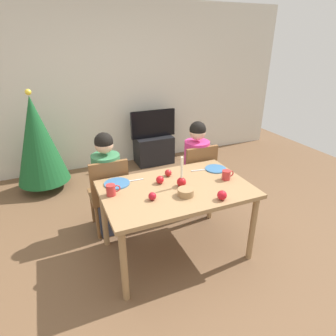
{
  "coord_description": "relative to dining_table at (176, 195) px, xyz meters",
  "views": [
    {
      "loc": [
        -1.01,
        -2.16,
        2.04
      ],
      "look_at": [
        0.0,
        0.2,
        0.87
      ],
      "focal_mm": 30.6,
      "sensor_mm": 36.0,
      "label": 1
    }
  ],
  "objects": [
    {
      "name": "apple_far_edge",
      "position": [
        0.27,
        -0.36,
        0.13
      ],
      "size": [
        0.09,
        0.09,
        0.09
      ],
      "primitive_type": "sphere",
      "color": "red",
      "rests_on": "dining_table"
    },
    {
      "name": "person_left_child",
      "position": [
        -0.53,
        0.64,
        -0.1
      ],
      "size": [
        0.3,
        0.3,
        1.17
      ],
      "color": "#33384C",
      "rests_on": "ground"
    },
    {
      "name": "chair_right",
      "position": [
        0.56,
        0.61,
        -0.15
      ],
      "size": [
        0.4,
        0.4,
        0.9
      ],
      "color": "brown",
      "rests_on": "ground"
    },
    {
      "name": "candle_centerpiece",
      "position": [
        0.06,
        0.01,
        0.15
      ],
      "size": [
        0.09,
        0.09,
        0.3
      ],
      "color": "red",
      "rests_on": "dining_table"
    },
    {
      "name": "dining_table",
      "position": [
        0.0,
        0.0,
        0.0
      ],
      "size": [
        1.4,
        0.9,
        0.75
      ],
      "color": "#99754C",
      "rests_on": "ground"
    },
    {
      "name": "mug_left",
      "position": [
        -0.59,
        0.1,
        0.14
      ],
      "size": [
        0.13,
        0.08,
        0.1
      ],
      "color": "#B72D2D",
      "rests_on": "dining_table"
    },
    {
      "name": "mug_right",
      "position": [
        0.53,
        -0.04,
        0.13
      ],
      "size": [
        0.13,
        0.08,
        0.1
      ],
      "color": "#B72D2D",
      "rests_on": "dining_table"
    },
    {
      "name": "apple_near_candle",
      "position": [
        -0.11,
        0.14,
        0.12
      ],
      "size": [
        0.08,
        0.08,
        0.08
      ],
      "primitive_type": "sphere",
      "color": "red",
      "rests_on": "dining_table"
    },
    {
      "name": "tv_stand",
      "position": [
        0.63,
        2.3,
        -0.43
      ],
      "size": [
        0.64,
        0.4,
        0.48
      ],
      "primitive_type": "cube",
      "color": "black",
      "rests_on": "ground"
    },
    {
      "name": "bowl_walnuts",
      "position": [
        0.01,
        -0.17,
        0.12
      ],
      "size": [
        0.15,
        0.15,
        0.07
      ],
      "primitive_type": "cylinder",
      "color": "#99754C",
      "rests_on": "dining_table"
    },
    {
      "name": "tv",
      "position": [
        0.63,
        2.3,
        0.04
      ],
      "size": [
        0.79,
        0.05,
        0.46
      ],
      "color": "black",
      "rests_on": "tv_stand"
    },
    {
      "name": "person_right_child",
      "position": [
        0.56,
        0.64,
        -0.1
      ],
      "size": [
        0.3,
        0.3,
        1.17
      ],
      "color": "#33384C",
      "rests_on": "ground"
    },
    {
      "name": "christmas_tree",
      "position": [
        -1.19,
        2.0,
        0.09
      ],
      "size": [
        0.72,
        0.72,
        1.45
      ],
      "color": "brown",
      "rests_on": "ground"
    },
    {
      "name": "plate_right",
      "position": [
        0.56,
        0.21,
        0.09
      ],
      "size": [
        0.23,
        0.23,
        0.01
      ],
      "primitive_type": "cylinder",
      "color": "teal",
      "rests_on": "dining_table"
    },
    {
      "name": "apple_by_right_mug",
      "position": [
        -0.29,
        -0.12,
        0.12
      ],
      "size": [
        0.07,
        0.07,
        0.07
      ],
      "primitive_type": "sphere",
      "color": "#AC1522",
      "rests_on": "dining_table"
    },
    {
      "name": "fork_left",
      "position": [
        -0.32,
        0.29,
        0.09
      ],
      "size": [
        0.18,
        0.02,
        0.01
      ],
      "primitive_type": "cube",
      "rotation": [
        0.0,
        0.0,
        -0.05
      ],
      "color": "silver",
      "rests_on": "dining_table"
    },
    {
      "name": "ground_plane",
      "position": [
        0.0,
        0.0,
        -0.67
      ],
      "size": [
        7.68,
        7.68,
        0.0
      ],
      "primitive_type": "plane",
      "color": "brown"
    },
    {
      "name": "plate_left",
      "position": [
        -0.5,
        0.29,
        0.09
      ],
      "size": [
        0.25,
        0.25,
        0.01
      ],
      "primitive_type": "cylinder",
      "color": "teal",
      "rests_on": "dining_table"
    },
    {
      "name": "chair_left",
      "position": [
        -0.53,
        0.61,
        -0.15
      ],
      "size": [
        0.4,
        0.4,
        0.9
      ],
      "color": "brown",
      "rests_on": "ground"
    },
    {
      "name": "fork_right",
      "position": [
        0.39,
        0.25,
        0.09
      ],
      "size": [
        0.18,
        0.04,
        0.01
      ],
      "primitive_type": "cube",
      "rotation": [
        0.0,
        0.0,
        -0.14
      ],
      "color": "silver",
      "rests_on": "dining_table"
    },
    {
      "name": "apple_by_left_plate",
      "position": [
        0.03,
        0.26,
        0.12
      ],
      "size": [
        0.07,
        0.07,
        0.07
      ],
      "primitive_type": "sphere",
      "color": "#B11D1F",
      "rests_on": "dining_table"
    },
    {
      "name": "back_wall",
      "position": [
        0.0,
        2.6,
        0.63
      ],
      "size": [
        6.4,
        0.1,
        2.6
      ],
      "primitive_type": "cube",
      "color": "beige",
      "rests_on": "ground"
    }
  ]
}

